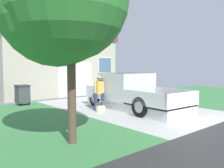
{
  "coord_description": "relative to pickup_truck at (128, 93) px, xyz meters",
  "views": [
    {
      "loc": [
        -7.62,
        -3.5,
        1.94
      ],
      "look_at": [
        -0.99,
        4.26,
        1.19
      ],
      "focal_mm": 36.43,
      "sensor_mm": 36.0,
      "label": 1
    }
  ],
  "objects": [
    {
      "name": "person_with_hat",
      "position": [
        -1.33,
        0.53,
        0.14
      ],
      "size": [
        0.46,
        0.43,
        1.61
      ],
      "rotation": [
        0.0,
        0.0,
        -0.44
      ],
      "color": "navy",
      "rests_on": "ground"
    },
    {
      "name": "handbag",
      "position": [
        -1.51,
        0.2,
        -0.59
      ],
      "size": [
        0.39,
        0.16,
        0.48
      ],
      "color": "beige",
      "rests_on": "ground"
    },
    {
      "name": "wheeled_trash_bin",
      "position": [
        -3.44,
        4.33,
        -0.18
      ],
      "size": [
        0.6,
        0.72,
        1.03
      ],
      "color": "#424247",
      "rests_on": "ground"
    },
    {
      "name": "house_with_garage",
      "position": [
        -0.04,
        8.1,
        1.72
      ],
      "size": [
        8.34,
        5.53,
        4.87
      ],
      "color": "#B8B19D",
      "rests_on": "ground"
    },
    {
      "name": "front_yard_tree",
      "position": [
        -4.76,
        -2.51,
        2.74
      ],
      "size": [
        3.02,
        3.33,
        5.06
      ],
      "color": "brown",
      "rests_on": "ground"
    },
    {
      "name": "pickup_truck",
      "position": [
        0.0,
        0.0,
        0.0
      ],
      "size": [
        2.25,
        5.28,
        1.68
      ],
      "rotation": [
        0.0,
        0.0,
        -0.05
      ],
      "color": "white",
      "rests_on": "ground"
    }
  ]
}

